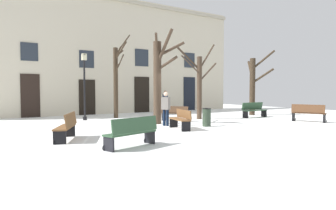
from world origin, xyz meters
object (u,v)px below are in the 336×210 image
bench_far_corner (67,126)px  tree_center (116,79)px  litter_bin (207,117)px  bench_by_litter_bin (254,110)px  bench_near_lamp (308,113)px  tree_left_of_center (253,83)px  bench_near_center_tree (132,132)px  person_near_bench (165,100)px  streetlamp (84,79)px  person_crossing_plaza (166,107)px  bench_facing_shops (175,113)px  tree_right_of_center (199,84)px  bench_back_to_back_right (181,119)px  tree_near_facade (158,78)px

bench_far_corner → tree_center: bearing=170.4°
litter_bin → bench_by_litter_bin: bearing=19.3°
bench_far_corner → bench_by_litter_bin: size_ratio=0.95×
tree_center → bench_near_lamp: (7.61, -7.71, -1.89)m
tree_left_of_center → bench_near_center_tree: size_ratio=2.40×
person_near_bench → streetlamp: bearing=-74.4°
streetlamp → person_crossing_plaza: streetlamp is taller
person_near_bench → bench_near_lamp: bearing=12.2°
tree_center → bench_near_center_tree: tree_center is taller
bench_by_litter_bin → bench_facing_shops: (-5.31, 0.87, -0.04)m
bench_by_litter_bin → bench_near_lamp: size_ratio=1.07×
bench_by_litter_bin → bench_near_lamp: 3.38m
bench_near_lamp → bench_near_center_tree: bearing=78.4°
litter_bin → person_crossing_plaza: person_crossing_plaza is taller
bench_by_litter_bin → tree_right_of_center: bearing=164.4°
person_crossing_plaza → bench_back_to_back_right: bearing=148.8°
bench_back_to_back_right → person_crossing_plaza: person_crossing_plaza is taller
tree_center → bench_far_corner: tree_center is taller
bench_far_corner → bench_near_center_tree: 2.68m
tree_center → bench_near_lamp: bearing=-45.4°
person_crossing_plaza → person_near_bench: (4.51, 7.10, 0.04)m
tree_center → person_near_bench: size_ratio=3.10×
bench_far_corner → bench_near_lamp: (12.28, -1.08, 0.01)m
bench_near_center_tree → person_near_bench: (8.23, 11.06, 0.46)m
tree_near_facade → tree_center: 4.19m
streetlamp → person_near_bench: bearing=19.2°
litter_bin → tree_near_facade: bearing=122.9°
bench_back_to_back_right → bench_facing_shops: 3.45m
tree_left_of_center → tree_center: size_ratio=0.85×
bench_back_to_back_right → tree_center: bearing=-164.7°
tree_right_of_center → litter_bin: 3.87m
tree_left_of_center → bench_facing_shops: (-6.71, -0.43, -1.73)m
bench_near_lamp → bench_back_to_back_right: bearing=62.0°
bench_facing_shops → person_near_bench: size_ratio=0.98×
tree_right_of_center → person_near_bench: (1.12, 5.39, -1.14)m
tree_right_of_center → litter_bin: bearing=-123.2°
litter_bin → bench_back_to_back_right: 1.63m
bench_near_center_tree → tree_near_facade: bearing=-145.2°
tree_left_of_center → person_crossing_plaza: (-8.34, -1.99, -1.28)m
tree_center → bench_near_center_tree: 9.80m
litter_bin → bench_near_center_tree: bearing=-152.3°
litter_bin → tree_left_of_center: bearing=25.1°
tree_left_of_center → bench_facing_shops: bearing=-176.4°
bench_near_center_tree → person_near_bench: bearing=-143.3°
tree_right_of_center → tree_left_of_center: tree_left_of_center is taller
bench_back_to_back_right → person_crossing_plaza: size_ratio=1.03×
bench_near_center_tree → person_near_bench: size_ratio=1.10×
bench_facing_shops → bench_far_corner: bearing=86.1°
bench_by_litter_bin → bench_facing_shops: bearing=171.1°
bench_back_to_back_right → bench_by_litter_bin: (7.08, 2.09, 0.04)m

